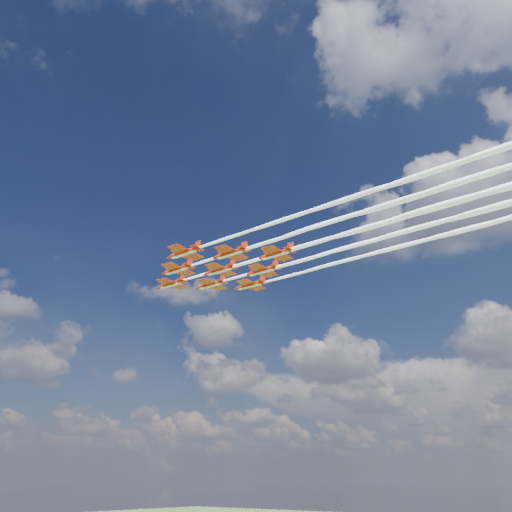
# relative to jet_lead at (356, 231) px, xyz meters

# --- Properties ---
(jet_lead) EXTENTS (131.80, 14.18, 3.04)m
(jet_lead) POSITION_rel_jet_lead_xyz_m (0.00, 0.00, 0.00)
(jet_lead) COLOR #B32209
(jet_row2_port) EXTENTS (131.80, 14.18, 3.04)m
(jet_row2_port) POSITION_rel_jet_lead_xyz_m (10.11, -6.81, 0.00)
(jet_row2_port) COLOR #B32209
(jet_row2_starb) EXTENTS (131.80, 14.18, 3.04)m
(jet_row2_starb) POSITION_rel_jet_lead_xyz_m (9.16, 8.03, 0.00)
(jet_row2_starb) COLOR #B32209
(jet_row3_port) EXTENTS (131.80, 14.18, 3.04)m
(jet_row3_port) POSITION_rel_jet_lead_xyz_m (20.21, -13.62, 0.00)
(jet_row3_port) COLOR #B32209
(jet_row3_centre) EXTENTS (131.80, 14.18, 3.04)m
(jet_row3_centre) POSITION_rel_jet_lead_xyz_m (19.27, 1.22, 0.00)
(jet_row3_centre) COLOR #B32209
(jet_row3_starb) EXTENTS (131.80, 14.18, 3.04)m
(jet_row3_starb) POSITION_rel_jet_lead_xyz_m (18.33, 16.06, 0.00)
(jet_row3_starb) COLOR #B32209
(jet_row4_port) EXTENTS (131.80, 14.18, 3.04)m
(jet_row4_port) POSITION_rel_jet_lead_xyz_m (29.38, -5.59, 0.00)
(jet_row4_port) COLOR #B32209
(jet_row4_starb) EXTENTS (131.80, 14.18, 3.04)m
(jet_row4_starb) POSITION_rel_jet_lead_xyz_m (28.44, 9.25, 0.00)
(jet_row4_starb) COLOR #B32209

